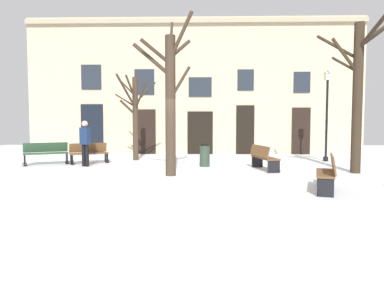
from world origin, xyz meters
name	(u,v)px	position (x,y,z in m)	size (l,w,h in m)	color
ground_plane	(191,174)	(0.00, 0.00, 0.00)	(29.44, 29.44, 0.00)	white
building_facade	(195,86)	(-0.01, 7.58, 3.75)	(18.40, 0.60, 7.44)	beige
tree_foreground	(170,97)	(-0.67, -0.30, 2.59)	(2.01, 1.55, 5.21)	#423326
tree_right_of_center	(135,114)	(-2.70, 4.19, 2.14)	(1.92, 1.20, 3.85)	#423326
tree_near_facade	(358,90)	(5.69, 0.43, 2.86)	(2.25, 2.68, 5.25)	#382B1E
streetlamp	(327,106)	(5.97, 4.03, 2.47)	(0.30, 0.30, 4.05)	black
litter_bin	(205,156)	(0.49, 2.03, 0.44)	(0.42, 0.42, 0.87)	#2D3D2D
bench_near_center_tree	(263,157)	(2.64, 1.08, 0.46)	(0.86, 1.75, 0.92)	brown
bench_facing_shops	(46,153)	(-6.05, 2.44, 0.48)	(1.75, 1.17, 0.92)	#2D4C33
bench_by_litter_bin	(89,153)	(-4.43, 2.94, 0.43)	(1.62, 1.20, 0.87)	brown
bench_back_to_back_left	(327,173)	(3.55, -2.80, 0.48)	(0.92, 1.64, 0.94)	brown
person_crossing_plaza	(85,141)	(-4.26, 1.96, 1.02)	(0.44, 0.35, 1.82)	black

